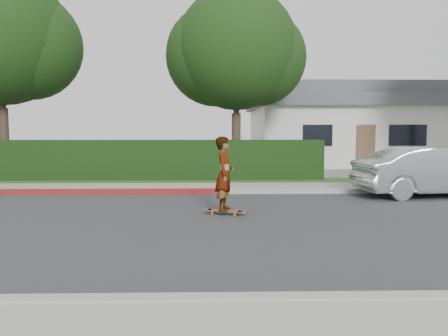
{
  "coord_description": "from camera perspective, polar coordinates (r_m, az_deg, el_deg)",
  "views": [
    {
      "loc": [
        0.62,
        -8.56,
        1.91
      ],
      "look_at": [
        0.84,
        1.49,
        1.0
      ],
      "focal_mm": 35.0,
      "sensor_mm": 36.0,
      "label": 1
    }
  ],
  "objects": [
    {
      "name": "skateboarder",
      "position": [
        9.6,
        0.07,
        -0.75
      ],
      "size": [
        0.51,
        0.67,
        1.64
      ],
      "primitive_type": "imported",
      "rotation": [
        0.0,
        0.0,
        1.35
      ],
      "color": "white",
      "rests_on": "skateboard"
    },
    {
      "name": "curb_red_section",
      "position": [
        13.97,
        -25.0,
        -2.85
      ],
      "size": [
        12.0,
        0.21,
        0.15
      ],
      "primitive_type": "cube",
      "color": "maroon",
      "rests_on": "ground"
    },
    {
      "name": "planting_strip",
      "position": [
        15.29,
        -3.59,
        -1.83
      ],
      "size": [
        60.0,
        1.6,
        0.1
      ],
      "primitive_type": "cube",
      "color": "#2D4C1E",
      "rests_on": "ground"
    },
    {
      "name": "ground",
      "position": [
        8.79,
        -5.33,
        -7.39
      ],
      "size": [
        120.0,
        120.0,
        0.0
      ],
      "primitive_type": "plane",
      "color": "slate",
      "rests_on": "ground"
    },
    {
      "name": "skateboard",
      "position": [
        9.73,
        0.07,
        -5.64
      ],
      "size": [
        0.99,
        0.51,
        0.09
      ],
      "rotation": [
        0.0,
        0.0,
        -0.34
      ],
      "color": "#C05234",
      "rests_on": "ground"
    },
    {
      "name": "curb_near",
      "position": [
        4.86,
        -8.9,
        -17.03
      ],
      "size": [
        60.0,
        0.2,
        0.15
      ],
      "primitive_type": "cube",
      "color": "#9E9E99",
      "rests_on": "ground"
    },
    {
      "name": "car_silver",
      "position": [
        13.58,
        25.51,
        -0.45
      ],
      "size": [
        4.39,
        1.99,
        1.4
      ],
      "primitive_type": "imported",
      "rotation": [
        0.0,
        0.0,
        1.69
      ],
      "color": "silver",
      "rests_on": "ground"
    },
    {
      "name": "road",
      "position": [
        8.79,
        -5.33,
        -7.36
      ],
      "size": [
        60.0,
        8.0,
        0.01
      ],
      "primitive_type": "cube",
      "color": "#2D2D30",
      "rests_on": "ground"
    },
    {
      "name": "curb_far",
      "position": [
        12.81,
        -4.04,
        -3.08
      ],
      "size": [
        60.0,
        0.2,
        0.15
      ],
      "primitive_type": "cube",
      "color": "#9E9E99",
      "rests_on": "ground"
    },
    {
      "name": "tree_center",
      "position": [
        18.02,
        1.55,
        14.72
      ],
      "size": [
        5.66,
        4.84,
        7.44
      ],
      "color": "#33261C",
      "rests_on": "ground"
    },
    {
      "name": "house",
      "position": [
        25.64,
        15.53,
        5.39
      ],
      "size": [
        10.6,
        8.6,
        4.3
      ],
      "color": "beige",
      "rests_on": "ground"
    },
    {
      "name": "hedge",
      "position": [
        16.21,
        -14.17,
        0.9
      ],
      "size": [
        15.0,
        1.0,
        1.5
      ],
      "primitive_type": "cube",
      "color": "black",
      "rests_on": "ground"
    },
    {
      "name": "tree_left",
      "position": [
        19.37,
        -27.02,
        14.58
      ],
      "size": [
        5.99,
        5.21,
        8.0
      ],
      "color": "#33261C",
      "rests_on": "ground"
    },
    {
      "name": "sidewalk_far",
      "position": [
        13.7,
        -3.85,
        -2.61
      ],
      "size": [
        60.0,
        1.6,
        0.12
      ],
      "primitive_type": "cube",
      "color": "gray",
      "rests_on": "ground"
    }
  ]
}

